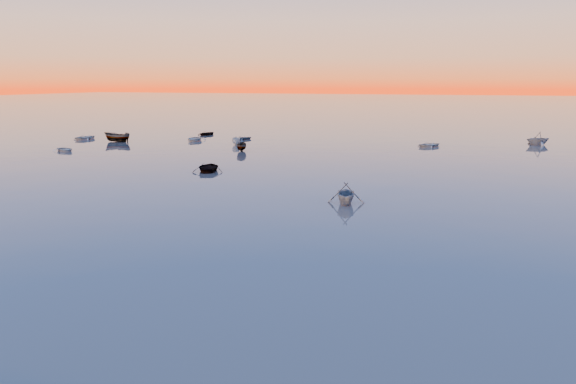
% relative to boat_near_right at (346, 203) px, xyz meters
% --- Properties ---
extents(ground, '(600.00, 600.00, 0.00)m').
position_rel_boat_near_right_xyz_m(ground, '(-3.45, 70.96, 0.00)').
color(ground, '#655954').
rests_on(ground, ground).
extents(mud_lobes, '(140.00, 6.00, 0.07)m').
position_rel_boat_near_right_xyz_m(mud_lobes, '(-3.45, -30.04, 0.01)').
color(mud_lobes, black).
rests_on(mud_lobes, ground).
extents(moored_fleet, '(124.00, 58.00, 1.20)m').
position_rel_boat_near_right_xyz_m(moored_fleet, '(-3.45, 23.96, 0.00)').
color(moored_fleet, silver).
rests_on(moored_fleet, ground).
extents(boat_near_right, '(4.19, 2.54, 1.37)m').
position_rel_boat_near_right_xyz_m(boat_near_right, '(0.00, 0.00, 0.00)').
color(boat_near_right, gray).
rests_on(boat_near_right, ground).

